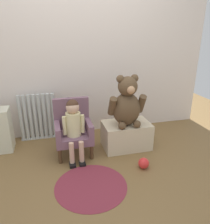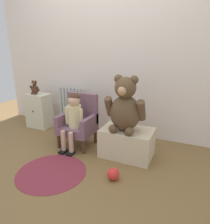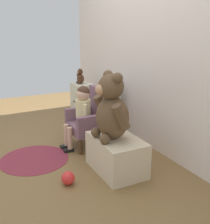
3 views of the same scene
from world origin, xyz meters
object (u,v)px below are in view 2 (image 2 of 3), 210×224
object	(u,v)px
child_figure	(74,113)
small_teddy_bear	(35,88)
low_bench	(127,143)
toy_ball	(113,174)
large_teddy_bear	(125,107)
radiator	(72,108)
small_dresser	(39,111)
floor_rug	(52,172)
child_armchair	(79,121)

from	to	relation	value
child_figure	small_teddy_bear	world-z (taller)	small_teddy_bear
low_bench	small_teddy_bear	distance (m)	1.71
small_teddy_bear	toy_ball	bearing A→B (deg)	-25.67
large_teddy_bear	radiator	bearing A→B (deg)	152.22
radiator	toy_ball	bearing A→B (deg)	-42.10
child_figure	low_bench	distance (m)	0.74
radiator	large_teddy_bear	distance (m)	1.25
low_bench	large_teddy_bear	xyz separation A→B (m)	(-0.02, -0.04, 0.44)
small_dresser	child_figure	size ratio (longest dim) A/B	0.77
small_dresser	toy_ball	xyz separation A→B (m)	(1.62, -0.81, -0.21)
small_dresser	small_teddy_bear	bearing A→B (deg)	-141.59
floor_rug	low_bench	bearing A→B (deg)	47.78
small_dresser	small_teddy_bear	size ratio (longest dim) A/B	2.53
child_armchair	child_figure	bearing A→B (deg)	-90.00
large_teddy_bear	small_dresser	bearing A→B (deg)	167.01
child_armchair	child_figure	xyz separation A→B (m)	(0.00, -0.11, 0.14)
large_teddy_bear	toy_ball	world-z (taller)	large_teddy_bear
floor_rug	small_dresser	bearing A→B (deg)	135.83
toy_ball	low_bench	bearing A→B (deg)	93.53
radiator	small_dresser	world-z (taller)	radiator
floor_rug	toy_ball	bearing A→B (deg)	14.21
radiator	child_figure	bearing A→B (deg)	-54.75
toy_ball	child_figure	bearing A→B (deg)	149.22
small_teddy_bear	floor_rug	size ratio (longest dim) A/B	0.30
small_teddy_bear	floor_rug	world-z (taller)	small_teddy_bear
floor_rug	radiator	bearing A→B (deg)	113.18
floor_rug	toy_ball	size ratio (longest dim) A/B	5.95
large_teddy_bear	small_teddy_bear	distance (m)	1.63
small_teddy_bear	toy_ball	size ratio (longest dim) A/B	1.80
small_dresser	child_armchair	size ratio (longest dim) A/B	0.81
radiator	toy_ball	xyz separation A→B (m)	(1.13, -1.02, -0.26)
small_dresser	large_teddy_bear	distance (m)	1.65
child_figure	large_teddy_bear	size ratio (longest dim) A/B	1.14
radiator	small_teddy_bear	xyz separation A→B (m)	(-0.52, -0.22, 0.32)
child_figure	low_bench	size ratio (longest dim) A/B	1.21
small_dresser	small_teddy_bear	xyz separation A→B (m)	(-0.03, -0.02, 0.37)
small_dresser	child_armchair	xyz separation A→B (m)	(0.92, -0.29, 0.05)
large_teddy_bear	child_armchair	bearing A→B (deg)	173.25
child_figure	large_teddy_bear	bearing A→B (deg)	2.95
radiator	low_bench	world-z (taller)	radiator
floor_rug	child_armchair	bearing A→B (deg)	96.65
radiator	toy_ball	size ratio (longest dim) A/B	5.39
large_teddy_bear	toy_ball	xyz separation A→B (m)	(0.05, -0.45, -0.55)
radiator	small_dresser	xyz separation A→B (m)	(-0.50, -0.20, -0.05)
child_figure	low_bench	bearing A→B (deg)	6.47
low_bench	child_figure	bearing A→B (deg)	-173.53
radiator	low_bench	size ratio (longest dim) A/B	1.09
child_armchair	toy_ball	size ratio (longest dim) A/B	5.62
radiator	low_bench	bearing A→B (deg)	-25.51
child_armchair	child_figure	world-z (taller)	child_figure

